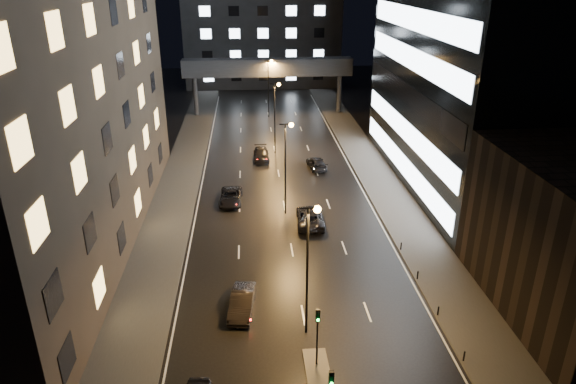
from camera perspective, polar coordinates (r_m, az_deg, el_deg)
The scene contains 17 objects.
ground at distance 66.79m, azimuth -1.05°, elevation 2.10°, with size 160.00×160.00×0.00m, color black.
sidewalk_left at distance 62.64m, azimuth -12.25°, elevation 0.13°, with size 5.00×110.00×0.15m, color #383533.
sidewalk_right at distance 64.12m, azimuth 10.45°, elevation 0.83°, with size 5.00×110.00×0.15m, color #383533.
building_left at distance 49.96m, azimuth -27.77°, elevation 15.97°, with size 15.00×48.00×40.00m, color #2D2319.
building_far at distance 120.74m, azimuth -2.92°, elevation 17.80°, with size 34.00×14.00×25.00m, color #333335.
skybridge at distance 93.55m, azimuth -2.28°, elevation 13.59°, with size 30.00×3.00×10.00m.
traffic_signal_near at distance 34.25m, azimuth 3.30°, elevation -14.85°, with size 0.28×0.34×4.40m.
bollard_row at distance 39.76m, azimuth 17.58°, elevation -14.71°, with size 0.12×25.12×0.90m.
streetlight_near at distance 35.18m, azimuth 2.44°, elevation -6.96°, with size 1.45×0.50×10.15m.
streetlight_mid_a at distance 53.31m, azimuth -0.12°, elevation 3.94°, with size 1.45×0.50×10.15m.
streetlight_mid_b at distance 72.43m, azimuth -1.37°, elevation 9.20°, with size 1.45×0.50×10.15m.
streetlight_far at distance 91.93m, azimuth -2.10°, elevation 12.25°, with size 1.45×0.50×10.15m.
car_away_b at distance 40.51m, azimuth -5.12°, elevation -12.12°, with size 1.70×4.86×1.60m, color black.
car_away_c at distance 58.35m, azimuth -6.38°, elevation -0.53°, with size 2.45×5.30×1.47m, color black.
car_away_d at distance 71.61m, azimuth -2.99°, elevation 4.20°, with size 2.08×5.11×1.48m, color black.
car_toward_a at distance 53.20m, azimuth 2.49°, elevation -2.78°, with size 2.70×5.87×1.63m, color black.
car_toward_b at distance 68.34m, azimuth 3.20°, elevation 3.21°, with size 2.01×4.94×1.43m, color black.
Camera 1 is at (-3.74, -22.11, 24.29)m, focal length 32.00 mm.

